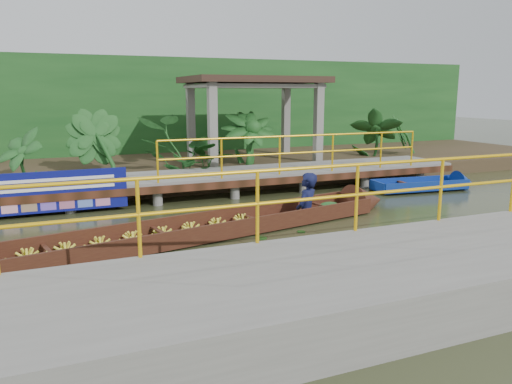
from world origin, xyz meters
name	(u,v)px	position (x,y,z in m)	size (l,w,h in m)	color
ground	(235,228)	(0.00, 0.00, 0.00)	(80.00, 80.00, 0.00)	#2B3018
land_strip	(157,167)	(0.00, 7.50, 0.23)	(30.00, 8.00, 0.45)	#362C1B
far_dock	(190,178)	(0.02, 3.43, 0.48)	(16.00, 2.06, 1.66)	slate
near_dock	(416,276)	(1.00, -4.20, 0.30)	(18.00, 2.40, 1.73)	slate
pavilion	(253,89)	(3.00, 6.30, 2.82)	(4.40, 3.00, 3.00)	slate
foliage_backdrop	(142,111)	(0.00, 10.00, 2.00)	(30.00, 0.80, 4.00)	#164418
vendor_boat	(226,219)	(-0.28, -0.25, 0.28)	(9.54, 2.81, 2.25)	#33140E
moored_blue_boat	(442,185)	(6.85, 1.61, 0.13)	(3.17, 1.11, 0.74)	navy
blue_banner	(59,191)	(-3.22, 2.48, 0.56)	(2.93, 0.04, 0.92)	navy
tropical_plants	(243,143)	(2.25, 5.30, 1.16)	(14.13, 1.13, 1.42)	#164418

